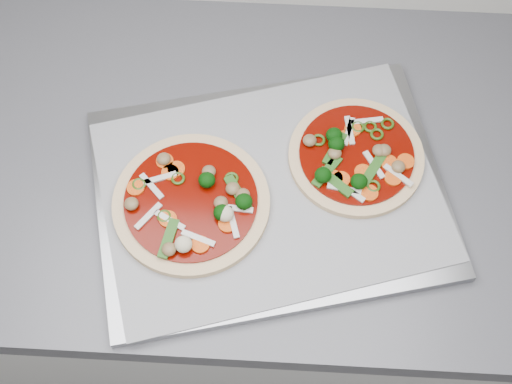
{
  "coord_description": "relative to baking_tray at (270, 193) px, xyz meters",
  "views": [
    {
      "loc": [
        -0.02,
        0.77,
        1.81
      ],
      "look_at": [
        -0.05,
        1.23,
        0.93
      ],
      "focal_mm": 50.0,
      "sensor_mm": 36.0,
      "label": 1
    }
  ],
  "objects": [
    {
      "name": "pizza_left",
      "position": [
        -0.11,
        -0.03,
        0.02
      ],
      "size": [
        0.27,
        0.27,
        0.04
      ],
      "rotation": [
        0.0,
        0.0,
        0.27
      ],
      "color": "#E6BF8C",
      "rests_on": "parchment"
    },
    {
      "name": "pizza_right",
      "position": [
        0.12,
        0.06,
        0.02
      ],
      "size": [
        0.26,
        0.26,
        0.03
      ],
      "rotation": [
        0.0,
        0.0,
        0.41
      ],
      "color": "#E6BF8C",
      "rests_on": "parchment"
    },
    {
      "name": "parchment",
      "position": [
        0.0,
        0.0,
        0.01
      ],
      "size": [
        0.55,
        0.46,
        0.0
      ],
      "primitive_type": "cube",
      "rotation": [
        0.0,
        0.0,
        0.3
      ],
      "color": "#95959A",
      "rests_on": "baking_tray"
    },
    {
      "name": "countertop",
      "position": [
        0.03,
        0.06,
        -0.03
      ],
      "size": [
        3.6,
        0.6,
        0.04
      ],
      "primitive_type": "cube",
      "color": "#55555C",
      "rests_on": "base_cabinet"
    },
    {
      "name": "base_cabinet",
      "position": [
        0.03,
        0.06,
        -0.48
      ],
      "size": [
        3.6,
        0.6,
        0.86
      ],
      "primitive_type": "cube",
      "color": "silver",
      "rests_on": "ground"
    },
    {
      "name": "baking_tray",
      "position": [
        0.0,
        0.0,
        0.0
      ],
      "size": [
        0.56,
        0.47,
        0.02
      ],
      "primitive_type": "cube",
      "rotation": [
        0.0,
        0.0,
        0.24
      ],
      "color": "gray",
      "rests_on": "countertop"
    }
  ]
}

